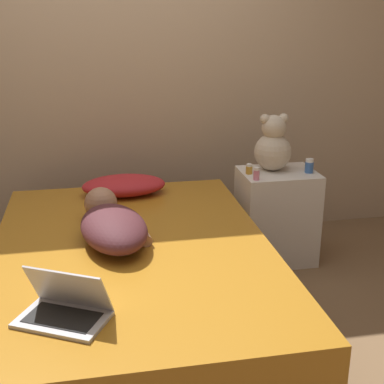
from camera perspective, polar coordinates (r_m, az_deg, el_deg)
The scene contains 11 objects.
ground_plane at distance 2.98m, azimuth -6.02°, elevation -14.49°, with size 12.00×12.00×0.00m, color brown.
wall_back at distance 3.80m, azimuth -8.52°, elevation 13.70°, with size 8.00×0.06×2.60m.
bed at distance 2.85m, azimuth -6.20°, elevation -10.35°, with size 1.43×2.03×0.50m.
nightstand at distance 3.64m, azimuth 8.98°, elevation -2.56°, with size 0.49×0.38×0.63m.
pillow at distance 3.46m, azimuth -7.28°, elevation 0.71°, with size 0.53×0.31×0.12m.
person_lying at distance 2.80m, azimuth -8.52°, elevation -3.36°, with size 0.41×0.75×0.19m.
laptop at distance 2.17m, azimuth -13.41°, elevation -11.90°, with size 0.40×0.35×0.21m.
teddy_bear at distance 3.53m, azimuth 8.63°, elevation 4.88°, with size 0.24×0.24×0.37m.
bottle_blue at distance 3.55m, azimuth 12.40°, elevation 2.73°, with size 0.05×0.05×0.09m.
bottle_amber at distance 3.46m, azimuth 6.11°, elevation 2.45°, with size 0.04×0.04×0.07m.
bottle_pink at distance 3.34m, azimuth 6.89°, elevation 1.94°, with size 0.04×0.04×0.08m.
Camera 1 is at (-0.17, -2.48, 1.65)m, focal length 50.00 mm.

